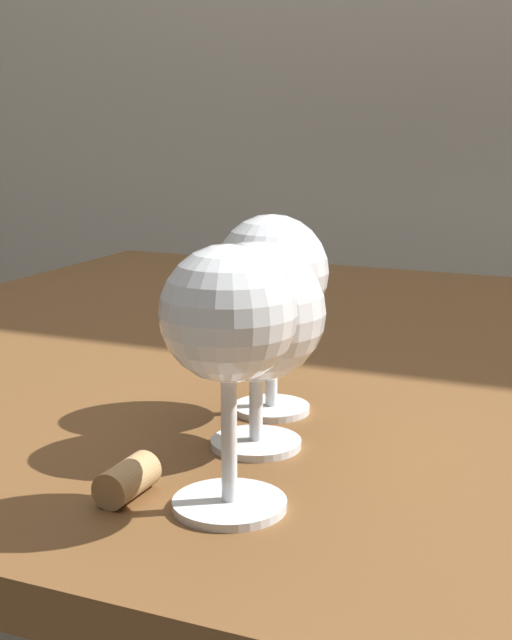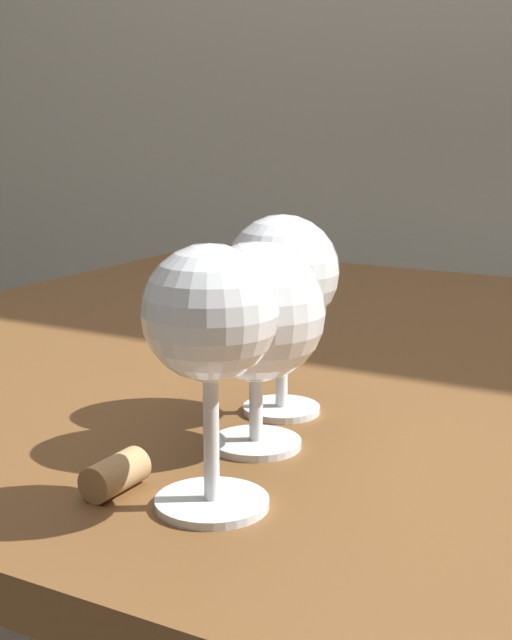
{
  "view_description": "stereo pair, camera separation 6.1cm",
  "coord_description": "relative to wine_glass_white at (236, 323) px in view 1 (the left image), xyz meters",
  "views": [
    {
      "loc": [
        0.21,
        -0.8,
        0.93
      ],
      "look_at": [
        -0.03,
        -0.26,
        0.79
      ],
      "focal_mm": 52.44,
      "sensor_mm": 36.0,
      "label": 1
    },
    {
      "loc": [
        0.27,
        -0.77,
        0.93
      ],
      "look_at": [
        -0.03,
        -0.26,
        0.79
      ],
      "focal_mm": 52.44,
      "sensor_mm": 36.0,
      "label": 2
    }
  ],
  "objects": [
    {
      "name": "dining_table",
      "position": [
        -0.0,
        0.36,
        -0.2
      ],
      "size": [
        1.14,
        0.94,
        0.71
      ],
      "color": "brown",
      "rests_on": "ground_plane"
    },
    {
      "name": "wine_glass_white",
      "position": [
        0.0,
        0.0,
        0.0
      ],
      "size": [
        0.08,
        0.08,
        0.15
      ],
      "color": "white",
      "rests_on": "dining_table"
    },
    {
      "name": "wine_glass_cabernet",
      "position": [
        -0.03,
        0.1,
        -0.02
      ],
      "size": [
        0.09,
        0.09,
        0.14
      ],
      "color": "white",
      "rests_on": "dining_table"
    },
    {
      "name": "wine_glass_chardonnay",
      "position": [
        -0.05,
        0.17,
        -0.0
      ],
      "size": [
        0.08,
        0.08,
        0.15
      ],
      "color": "white",
      "rests_on": "dining_table"
    },
    {
      "name": "cork",
      "position": [
        -0.07,
        -0.01,
        -0.1
      ],
      "size": [
        0.02,
        0.04,
        0.02
      ],
      "primitive_type": "cylinder",
      "rotation": [
        1.57,
        0.0,
        0.0
      ],
      "color": "tan",
      "rests_on": "dining_table"
    }
  ]
}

